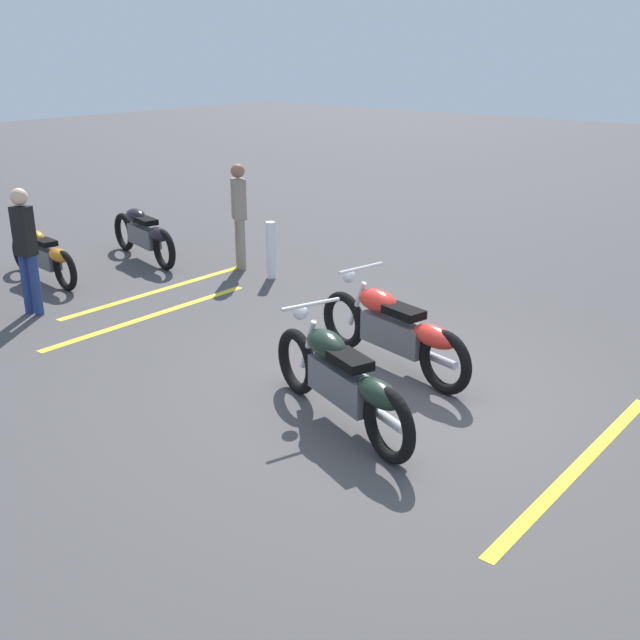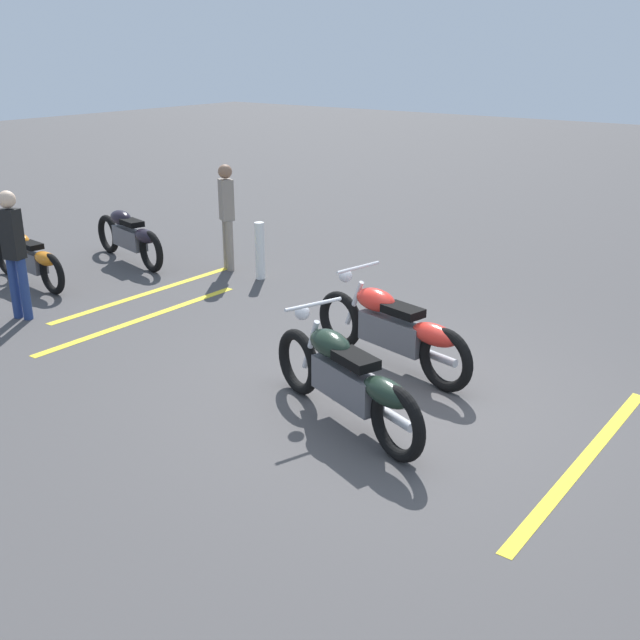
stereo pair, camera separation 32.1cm
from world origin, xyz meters
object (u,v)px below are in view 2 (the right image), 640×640
object	(u,v)px
bystander_secondary	(14,249)
motorcycle_row_far_left	(130,236)
motorcycle_dark_foreground	(348,379)
motorcycle_row_left	(29,258)
bollard_post	(260,251)
bystander_near_row	(227,212)
motorcycle_bright_foreground	(394,329)

from	to	relation	value
bystander_secondary	motorcycle_row_far_left	bearing A→B (deg)	4.47
motorcycle_row_far_left	bystander_secondary	size ratio (longest dim) A/B	1.28
motorcycle_dark_foreground	motorcycle_row_far_left	xyz separation A→B (m)	(5.94, -2.45, -0.02)
motorcycle_row_left	bollard_post	size ratio (longest dim) A/B	2.28
bollard_post	motorcycle_row_left	bearing A→B (deg)	42.38
bystander_near_row	bystander_secondary	xyz separation A→B (m)	(0.56, 3.24, 0.01)
motorcycle_dark_foreground	motorcycle_row_far_left	distance (m)	6.42
motorcycle_dark_foreground	bystander_near_row	distance (m)	5.43
motorcycle_bright_foreground	motorcycle_row_left	size ratio (longest dim) A/B	1.13
motorcycle_row_far_left	bollard_post	distance (m)	2.32
motorcycle_dark_foreground	motorcycle_bright_foreground	bearing A→B (deg)	-56.21
motorcycle_bright_foreground	bystander_secondary	distance (m)	4.89
motorcycle_dark_foreground	bystander_secondary	bearing A→B (deg)	21.03
bystander_secondary	bystander_near_row	bearing A→B (deg)	-25.70
bystander_secondary	bollard_post	distance (m)	3.44
bystander_near_row	bollard_post	world-z (taller)	bystander_near_row
motorcycle_dark_foreground	bollard_post	bearing A→B (deg)	-19.70
motorcycle_row_left	bollard_post	bearing A→B (deg)	-131.81
motorcycle_bright_foreground	motorcycle_row_far_left	world-z (taller)	motorcycle_bright_foreground
bystander_secondary	bollard_post	bearing A→B (deg)	-38.15
motorcycle_bright_foreground	bystander_secondary	bearing A→B (deg)	29.63
motorcycle_dark_foreground	motorcycle_row_left	bearing A→B (deg)	12.40
motorcycle_row_left	bystander_secondary	xyz separation A→B (m)	(-1.17, 0.90, 0.52)
motorcycle_dark_foreground	motorcycle_row_left	world-z (taller)	motorcycle_dark_foreground
motorcycle_bright_foreground	motorcycle_row_left	distance (m)	5.84
motorcycle_dark_foreground	bystander_secondary	world-z (taller)	bystander_secondary
motorcycle_dark_foreground	motorcycle_row_left	xyz separation A→B (m)	(6.15, -0.78, -0.06)
bystander_near_row	motorcycle_dark_foreground	bearing A→B (deg)	-96.46
bystander_near_row	bollard_post	distance (m)	0.88
motorcycle_row_far_left	bollard_post	world-z (taller)	bollard_post
motorcycle_bright_foreground	bollard_post	world-z (taller)	motorcycle_bright_foreground
motorcycle_dark_foreground	bystander_secondary	xyz separation A→B (m)	(4.99, 0.12, 0.46)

